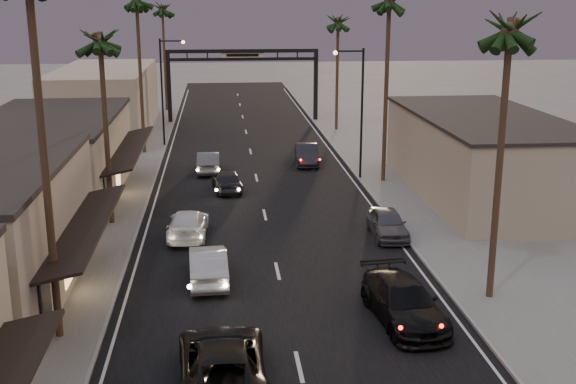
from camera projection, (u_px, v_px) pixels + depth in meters
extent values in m
plane|color=slate|center=(262.00, 201.00, 44.88)|extent=(200.00, 200.00, 0.00)
cube|color=black|center=(257.00, 181.00, 49.68)|extent=(14.00, 120.00, 0.02)
cube|color=slate|center=(129.00, 161.00, 55.51)|extent=(5.00, 92.00, 0.12)
cube|color=slate|center=(372.00, 156.00, 57.28)|extent=(5.00, 92.00, 0.12)
cube|color=#B7AC8C|center=(51.00, 159.00, 44.94)|extent=(8.00, 16.00, 5.00)
cube|color=#A29781|center=(105.00, 101.00, 66.91)|extent=(8.00, 20.00, 6.00)
cube|color=#A29781|center=(482.00, 157.00, 45.53)|extent=(8.00, 18.00, 5.00)
cube|color=black|center=(169.00, 88.00, 72.11)|extent=(0.40, 0.40, 7.00)
cube|color=black|center=(316.00, 86.00, 73.49)|extent=(0.40, 0.40, 7.00)
cube|color=black|center=(243.00, 51.00, 71.86)|extent=(15.20, 0.35, 0.35)
cube|color=black|center=(243.00, 59.00, 72.07)|extent=(15.20, 0.30, 0.30)
cube|color=beige|center=(243.00, 55.00, 71.95)|extent=(4.20, 0.12, 1.00)
cylinder|color=black|center=(362.00, 115.00, 49.18)|extent=(0.16, 0.16, 9.00)
cylinder|color=black|center=(349.00, 51.00, 47.97)|extent=(2.00, 0.12, 0.12)
sphere|color=#FFD899|center=(335.00, 53.00, 47.91)|extent=(0.30, 0.30, 0.30)
cylinder|color=black|center=(162.00, 93.00, 60.34)|extent=(0.16, 0.16, 9.00)
cylinder|color=black|center=(172.00, 41.00, 59.31)|extent=(2.00, 0.12, 0.12)
sphere|color=#FFD899|center=(183.00, 42.00, 59.42)|extent=(0.30, 0.30, 0.30)
cylinder|color=#38281C|center=(45.00, 168.00, 25.09)|extent=(0.28, 0.28, 13.00)
cylinder|color=#38281C|center=(106.00, 136.00, 38.93)|extent=(0.28, 0.28, 10.00)
sphere|color=black|center=(99.00, 30.00, 37.47)|extent=(3.20, 3.20, 3.20)
cylinder|color=#38281C|center=(141.00, 79.00, 56.93)|extent=(0.28, 0.28, 12.00)
cylinder|color=#38281C|center=(499.00, 172.00, 28.87)|extent=(0.28, 0.28, 11.00)
sphere|color=black|center=(511.00, 15.00, 27.28)|extent=(3.20, 3.20, 3.20)
cylinder|color=#38281C|center=(386.00, 95.00, 47.96)|extent=(0.28, 0.28, 12.00)
cylinder|color=#38281C|center=(337.00, 78.00, 67.44)|extent=(0.28, 0.28, 10.00)
sphere|color=black|center=(338.00, 16.00, 65.98)|extent=(3.20, 3.20, 3.20)
cylinder|color=#38281C|center=(165.00, 61.00, 79.19)|extent=(0.28, 0.28, 11.00)
sphere|color=black|center=(162.00, 4.00, 77.60)|extent=(3.20, 3.20, 3.20)
imported|color=black|center=(223.00, 364.00, 23.15)|extent=(2.98, 6.22, 1.71)
imported|color=#AFAFB4|center=(208.00, 265.00, 32.01)|extent=(1.86, 4.75, 1.54)
imported|color=silver|center=(188.00, 224.00, 38.01)|extent=(2.22, 4.97, 1.42)
imported|color=black|center=(227.00, 180.00, 47.00)|extent=(2.15, 4.39, 1.44)
imported|color=#55555B|center=(208.00, 162.00, 52.16)|extent=(1.59, 4.53, 1.49)
imported|color=black|center=(404.00, 302.00, 27.99)|extent=(2.83, 5.79, 1.62)
imported|color=#4A4B4F|center=(387.00, 223.00, 38.02)|extent=(1.79, 4.32, 1.46)
imported|color=black|center=(306.00, 154.00, 54.57)|extent=(1.87, 4.74, 1.53)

